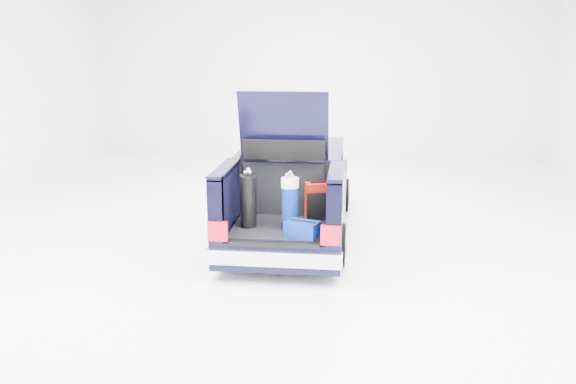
# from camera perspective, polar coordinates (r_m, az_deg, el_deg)

# --- Properties ---
(ground) EXTENTS (14.00, 14.00, 0.00)m
(ground) POSITION_cam_1_polar(r_m,az_deg,el_deg) (10.17, 0.32, -3.92)
(ground) COLOR white
(ground) RESTS_ON ground
(car) EXTENTS (1.87, 4.65, 2.47)m
(car) POSITION_cam_1_polar(r_m,az_deg,el_deg) (10.08, 0.39, -0.10)
(car) COLOR black
(car) RESTS_ON ground
(red_suitcase) EXTENTS (0.39, 0.31, 0.58)m
(red_suitcase) POSITION_cam_1_polar(r_m,az_deg,el_deg) (8.84, 2.79, -0.88)
(red_suitcase) COLOR maroon
(red_suitcase) RESTS_ON car
(black_golf_bag) EXTENTS (0.28, 0.31, 0.83)m
(black_golf_bag) POSITION_cam_1_polar(r_m,az_deg,el_deg) (8.48, -3.73, -0.84)
(black_golf_bag) COLOR black
(black_golf_bag) RESTS_ON car
(blue_golf_bag) EXTENTS (0.31, 0.31, 0.82)m
(blue_golf_bag) POSITION_cam_1_polar(r_m,az_deg,el_deg) (8.39, 0.19, -1.02)
(blue_golf_bag) COLOR black
(blue_golf_bag) RESTS_ON car
(blue_duffel) EXTENTS (0.50, 0.41, 0.23)m
(blue_duffel) POSITION_cam_1_polar(r_m,az_deg,el_deg) (8.13, 1.34, -3.48)
(blue_duffel) COLOR navy
(blue_duffel) RESTS_ON car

